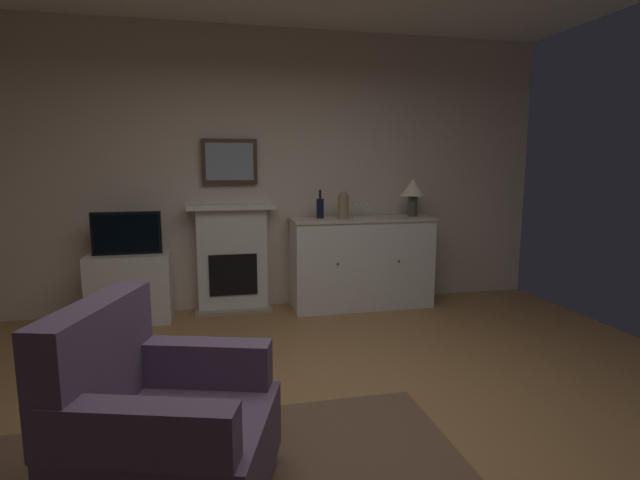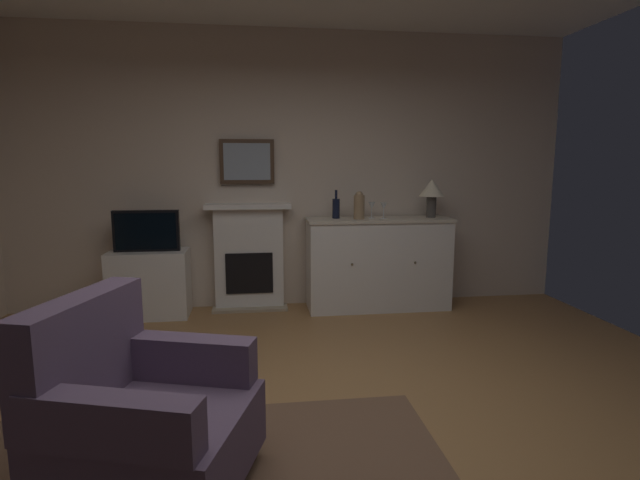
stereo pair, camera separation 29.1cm
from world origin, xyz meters
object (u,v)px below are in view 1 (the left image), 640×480
object	(u,v)px
sideboard_cabinet	(362,262)
armchair	(160,424)
fireplace_unit	(232,258)
wine_bottle	(320,208)
vase_decorative	(343,205)
tv_cabinet	(130,288)
tv_set	(127,233)
framed_picture	(230,162)
table_lamp	(413,190)
wine_glass_center	(367,206)
wine_glass_left	(355,206)

from	to	relation	value
sideboard_cabinet	armchair	world-z (taller)	sideboard_cabinet
fireplace_unit	wine_bottle	world-z (taller)	wine_bottle
wine_bottle	vase_decorative	bearing A→B (deg)	-23.99
sideboard_cabinet	vase_decorative	distance (m)	0.65
fireplace_unit	tv_cabinet	bearing A→B (deg)	-170.55
fireplace_unit	tv_set	bearing A→B (deg)	-169.23
framed_picture	table_lamp	distance (m)	1.92
fireplace_unit	wine_glass_center	bearing A→B (deg)	-9.14
fireplace_unit	table_lamp	size ratio (longest dim) A/B	2.75
wine_glass_left	armchair	xyz separation A→B (m)	(-1.71, -2.75, -0.69)
wine_glass_center	tv_cabinet	bearing A→B (deg)	178.59
fireplace_unit	table_lamp	xyz separation A→B (m)	(1.89, -0.18, 0.68)
table_lamp	tv_set	distance (m)	2.88
table_lamp	armchair	bearing A→B (deg)	-130.53
sideboard_cabinet	wine_glass_center	size ratio (longest dim) A/B	9.04
wine_glass_center	tv_set	world-z (taller)	wine_glass_center
sideboard_cabinet	tv_set	size ratio (longest dim) A/B	2.40
tv_set	wine_bottle	bearing A→B (deg)	1.71
sideboard_cabinet	tv_set	bearing A→B (deg)	-179.80
wine_glass_left	wine_bottle	bearing A→B (deg)	174.96
framed_picture	tv_set	world-z (taller)	framed_picture
sideboard_cabinet	armchair	size ratio (longest dim) A/B	1.49
sideboard_cabinet	tv_cabinet	bearing A→B (deg)	179.63
sideboard_cabinet	tv_set	distance (m)	2.34
table_lamp	tv_cabinet	distance (m)	3.00
wine_glass_center	vase_decorative	bearing A→B (deg)	-178.38
armchair	tv_cabinet	bearing A→B (deg)	100.72
wine_bottle	tv_cabinet	size ratio (longest dim) A/B	0.39
framed_picture	tv_set	size ratio (longest dim) A/B	0.89
wine_glass_left	fireplace_unit	bearing A→B (deg)	172.66
fireplace_unit	vase_decorative	size ratio (longest dim) A/B	3.91
framed_picture	wine_bottle	xyz separation A→B (m)	(0.89, -0.17, -0.47)
wine_glass_left	table_lamp	bearing A→B (deg)	-1.39
tv_cabinet	fireplace_unit	bearing A→B (deg)	9.45
vase_decorative	tv_set	xyz separation A→B (m)	(-2.09, 0.04, -0.23)
framed_picture	sideboard_cabinet	xyz separation A→B (m)	(1.33, -0.22, -1.05)
wine_glass_left	armchair	distance (m)	3.31
wine_glass_center	vase_decorative	xyz separation A→B (m)	(-0.26, -0.01, 0.02)
tv_cabinet	tv_set	size ratio (longest dim) A/B	1.21
table_lamp	vase_decorative	distance (m)	0.79
wine_glass_left	wine_glass_center	size ratio (longest dim) A/B	1.00
fireplace_unit	table_lamp	world-z (taller)	table_lamp
framed_picture	vase_decorative	world-z (taller)	framed_picture
armchair	vase_decorative	bearing A→B (deg)	59.77
vase_decorative	armchair	bearing A→B (deg)	-120.23
vase_decorative	wine_glass_center	bearing A→B (deg)	1.62
sideboard_cabinet	fireplace_unit	bearing A→B (deg)	172.41
wine_bottle	vase_decorative	distance (m)	0.24
tv_cabinet	table_lamp	bearing A→B (deg)	-0.30
tv_cabinet	wine_glass_center	bearing A→B (deg)	-1.41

